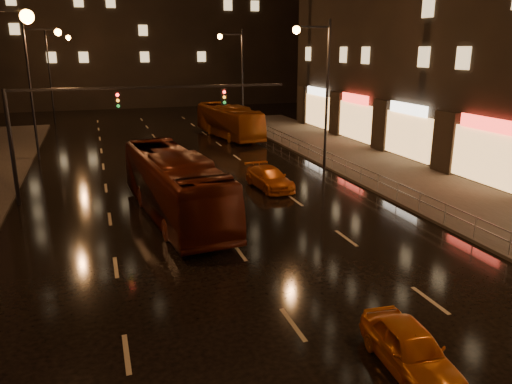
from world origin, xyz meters
The scene contains 8 objects.
ground centered at (0.00, 20.00, 0.00)m, with size 140.00×140.00×0.00m, color black.
sidewalk_right centered at (13.50, 15.00, 0.07)m, with size 7.00×70.00×0.15m, color #38332D.
traffic_signal centered at (-5.06, 20.00, 4.74)m, with size 15.31×0.32×6.20m.
railing_right centered at (10.20, 18.00, 0.90)m, with size 0.05×56.00×1.00m.
bus_red centered at (-1.78, 15.39, 1.64)m, with size 2.76×11.81×3.29m, color #4F180B.
bus_curb centered at (6.81, 37.13, 1.52)m, with size 2.55×10.88×3.03m, color #8B420D.
taxi_near centered at (2.10, 1.00, 0.62)m, with size 1.46×3.63×1.24m, color orange.
taxi_far centered at (4.47, 18.89, 0.63)m, with size 1.78×4.38×1.27m, color #BF5911.
Camera 1 is at (-5.28, -8.63, 8.22)m, focal length 35.00 mm.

